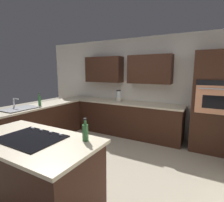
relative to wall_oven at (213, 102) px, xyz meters
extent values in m
plane|color=#9E937F|center=(1.85, 1.72, -1.07)|extent=(14.00, 14.00, 0.00)
cube|color=white|center=(1.85, -0.38, 0.23)|extent=(6.00, 0.10, 2.60)
cube|color=#381E14|center=(1.45, -0.16, 0.70)|extent=(1.10, 0.34, 0.71)
cube|color=#381E14|center=(2.80, -0.16, 0.70)|extent=(1.10, 0.34, 0.71)
cube|color=#381E14|center=(1.95, 0.00, -0.64)|extent=(2.80, 0.60, 0.86)
cube|color=beige|center=(1.95, 0.00, -0.19)|extent=(2.84, 0.64, 0.04)
cube|color=#381E14|center=(3.67, 1.17, -0.64)|extent=(0.60, 2.90, 0.86)
cube|color=beige|center=(3.67, 1.17, -0.19)|extent=(0.64, 2.94, 0.04)
cube|color=#381E14|center=(1.96, 2.92, -0.64)|extent=(1.67, 0.83, 0.86)
cube|color=beige|center=(1.96, 2.92, -0.19)|extent=(1.75, 0.91, 0.04)
cube|color=#381E14|center=(0.00, 0.00, 0.00)|extent=(0.80, 0.60, 2.13)
cube|color=tan|center=(0.00, 0.31, 0.10)|extent=(0.66, 0.03, 0.56)
cube|color=black|center=(0.00, 0.32, 0.06)|extent=(0.40, 0.01, 0.26)
cube|color=black|center=(0.00, 0.31, 0.43)|extent=(0.66, 0.02, 0.11)
cylinder|color=silver|center=(0.00, 0.35, 0.32)|extent=(0.56, 0.02, 0.02)
cube|color=#515456|center=(3.67, 1.76, -0.16)|extent=(0.40, 0.30, 0.02)
cube|color=#515456|center=(3.67, 2.10, -0.16)|extent=(0.40, 0.30, 0.02)
cube|color=#B7BABF|center=(3.67, 1.93, -0.15)|extent=(0.46, 0.70, 0.01)
cylinder|color=#B7BABF|center=(3.87, 1.93, -0.06)|extent=(0.03, 0.03, 0.22)
cylinder|color=#B7BABF|center=(3.79, 1.93, 0.05)|extent=(0.18, 0.02, 0.02)
cube|color=black|center=(1.96, 2.92, -0.16)|extent=(0.76, 0.56, 0.01)
cylinder|color=#B2B2B7|center=(1.69, 2.69, -0.14)|extent=(0.04, 0.04, 0.02)
cylinder|color=#B2B2B7|center=(1.87, 2.69, -0.14)|extent=(0.04, 0.04, 0.02)
cylinder|color=#B2B2B7|center=(2.05, 2.69, -0.14)|extent=(0.04, 0.04, 0.02)
cylinder|color=#B2B2B7|center=(2.23, 2.69, -0.14)|extent=(0.04, 0.04, 0.02)
cylinder|color=beige|center=(2.25, -0.02, -0.11)|extent=(0.15, 0.15, 0.11)
cylinder|color=silver|center=(2.25, -0.02, 0.03)|extent=(0.11, 0.11, 0.17)
cylinder|color=black|center=(2.25, -0.02, 0.13)|extent=(0.12, 0.12, 0.03)
cylinder|color=#336B38|center=(3.62, 1.45, -0.05)|extent=(0.07, 0.07, 0.23)
cylinder|color=#336B38|center=(3.62, 1.45, 0.09)|extent=(0.03, 0.03, 0.06)
cylinder|color=black|center=(3.62, 1.45, 0.13)|extent=(0.03, 0.03, 0.02)
cylinder|color=#336B38|center=(1.33, 2.65, -0.07)|extent=(0.07, 0.07, 0.20)
cylinder|color=#336B38|center=(1.33, 2.65, 0.06)|extent=(0.03, 0.03, 0.06)
cylinder|color=black|center=(1.33, 2.65, 0.10)|extent=(0.04, 0.04, 0.02)
camera|label=1|loc=(0.09, 4.22, 0.65)|focal=28.20mm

